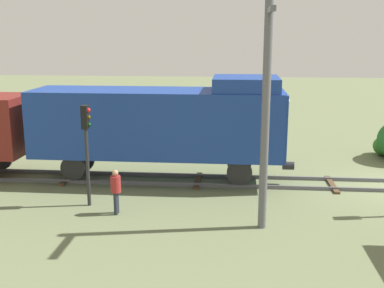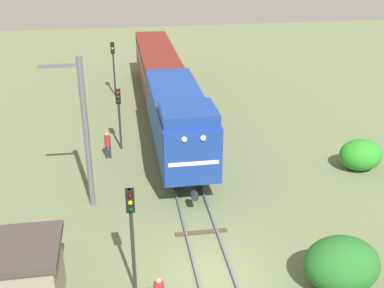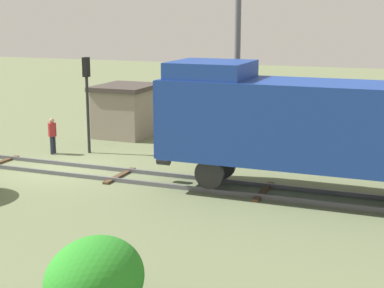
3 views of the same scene
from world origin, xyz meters
name	(u,v)px [view 3 (image 3 of 3)]	position (x,y,z in m)	size (l,w,h in m)	color
ground_plane	(57,170)	(0.00, 0.00, 0.00)	(107.39, 107.39, 0.00)	#66704C
railway_track	(57,168)	(0.00, 0.00, 0.07)	(2.40, 71.59, 0.16)	#595960
locomotive	(310,122)	(0.00, 10.55, 2.77)	(2.90, 11.60, 4.60)	navy
traffic_signal_near	(87,87)	(-3.20, -0.38, 3.11)	(0.32, 0.34, 4.50)	#262628
worker_near_track	(52,133)	(-2.40, -1.84, 1.00)	(0.38, 0.38, 1.70)	#262B38
worker_by_signal	(354,149)	(-4.20, 11.66, 1.00)	(0.38, 0.38, 1.70)	#262B38
catenary_mast	(238,68)	(-5.06, 6.33, 4.08)	(1.94, 0.28, 7.67)	#595960
relay_hut	(126,110)	(-7.50, -0.62, 1.39)	(3.50, 2.90, 2.74)	gray
bush_near	(95,279)	(10.21, 7.90, 0.90)	(2.48, 2.03, 1.80)	#2A8826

